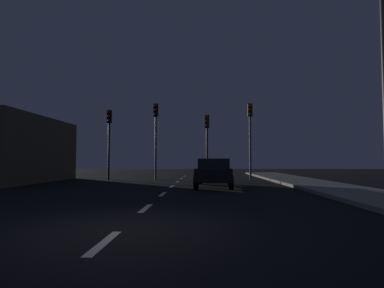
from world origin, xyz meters
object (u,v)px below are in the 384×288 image
Objects in this scene: traffic_signal_center_right at (207,134)px; car_stopped_ahead at (214,172)px; traffic_signal_far_left at (109,131)px; traffic_signal_center_left at (156,127)px; street_lamp_right at (376,61)px; traffic_signal_far_right at (250,127)px.

car_stopped_ahead is (0.27, -5.91, -2.44)m from traffic_signal_center_right.
traffic_signal_center_right is (6.91, -0.00, -0.25)m from traffic_signal_far_left.
traffic_signal_center_left is (3.31, 0.00, 0.28)m from traffic_signal_far_left.
street_lamp_right is at bearing -63.70° from traffic_signal_center_right.
traffic_signal_far_right reaches higher than traffic_signal_center_right.
traffic_signal_center_left is at bearing 0.02° from traffic_signal_far_left.
traffic_signal_far_left is at bearing -179.98° from traffic_signal_center_left.
traffic_signal_far_right is at bearing 65.27° from car_stopped_ahead.
traffic_signal_far_right is (6.60, -0.00, -0.01)m from traffic_signal_center_left.
traffic_signal_far_left is at bearing 140.55° from car_stopped_ahead.
street_lamp_right is (12.54, -11.39, 1.30)m from traffic_signal_far_left.
car_stopped_ahead is 8.64m from street_lamp_right.
traffic_signal_far_right is 11.74m from street_lamp_right.
traffic_signal_center_right is at bearing 116.30° from street_lamp_right.
traffic_signal_center_left is at bearing 180.00° from traffic_signal_far_right.
traffic_signal_center_right is 1.01× the size of car_stopped_ahead.
traffic_signal_far_left reaches higher than car_stopped_ahead.
traffic_signal_center_left reaches higher than traffic_signal_far_right.
traffic_signal_far_left is at bearing 137.74° from street_lamp_right.
street_lamp_right reaches higher than traffic_signal_center_left.
street_lamp_right is at bearing -45.67° from car_stopped_ahead.
car_stopped_ahead is at bearing -114.73° from traffic_signal_far_right.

